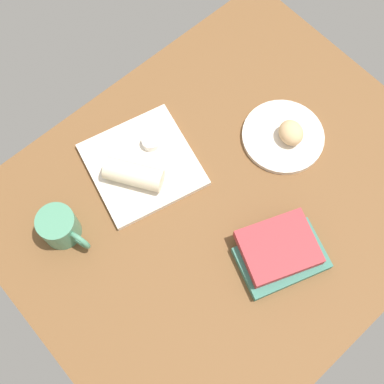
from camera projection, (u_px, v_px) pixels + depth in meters
The scene contains 8 objects.
dining_table at pixel (226, 199), 127.77cm from camera, with size 110.00×90.00×4.00cm, color brown.
round_plate at pixel (283, 136), 131.46cm from camera, with size 21.54×21.54×1.40cm, color silver.
scone_pastry at pixel (291, 133), 128.11cm from camera, with size 7.08×6.10×5.23cm, color tan.
square_plate at pixel (142, 165), 128.32cm from camera, with size 25.84×25.84×1.60cm, color silver.
sauce_cup at pixel (151, 142), 128.47cm from camera, with size 4.53×4.53×2.24cm.
breakfast_wrap at pixel (134, 174), 123.32cm from camera, with size 5.69×5.69×14.53cm, color beige.
book_stack at pixel (280, 253), 117.67cm from camera, with size 23.34×21.13×5.65cm.
coffee_mug at pixel (60, 227), 118.23cm from camera, with size 9.16×13.63×8.68cm.
Camera 1 is at (-36.88, -28.59, 121.27)cm, focal length 46.93 mm.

